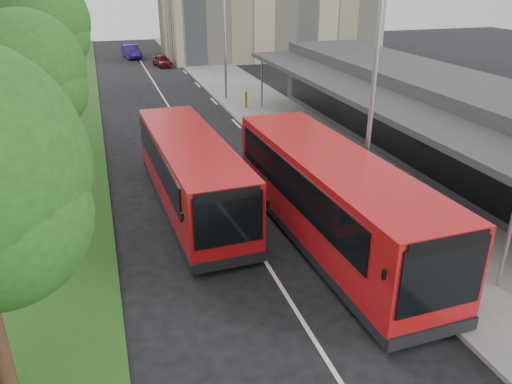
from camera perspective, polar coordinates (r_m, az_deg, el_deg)
The scene contains 16 objects.
ground at distance 15.62m, azimuth 1.62°, elevation -8.82°, with size 120.00×120.00×0.00m, color black.
pavement at distance 35.04m, azimuth 0.30°, elevation 10.02°, with size 5.00×80.00×0.15m, color slate.
grass_verge at distance 33.59m, azimuth -21.55°, elevation 7.71°, with size 5.00×80.00×0.10m, color #254B18.
lane_centre_line at distance 29.01m, azimuth -8.08°, elevation 6.70°, with size 0.12×70.00×0.01m, color silver.
kerb_dashes at distance 33.42m, azimuth -3.65°, elevation 9.17°, with size 0.12×56.00×0.01m.
station_building at distance 26.25m, azimuth 18.88°, elevation 8.47°, with size 7.70×26.00×4.00m.
tree_mid at distance 21.96m, azimuth -24.66°, elevation 11.92°, with size 4.53×4.53×7.26m.
tree_far at distance 33.71m, azimuth -22.91°, elevation 16.97°, with size 5.24×5.24×8.42m.
lamp_post_near at distance 17.13m, azimuth 12.93°, elevation 10.73°, with size 1.44×0.28×8.00m.
lamp_post_far at distance 35.64m, azimuth -3.75°, elevation 17.79°, with size 1.44×0.28×8.00m.
bus_main at distance 16.48m, azimuth 8.65°, elevation -0.94°, with size 3.18×11.08×3.11m.
bus_second at distance 19.06m, azimuth -7.44°, elevation 2.12°, with size 2.96×10.04×2.81m.
litter_bin at distance 24.87m, azimuth 5.88°, elevation 5.23°, with size 0.45×0.45×0.81m, color #3A2117.
bollard at distance 33.74m, azimuth -1.14°, elevation 10.51°, with size 0.17×0.17×1.04m, color yellow.
car_near at distance 51.01m, azimuth -10.67°, elevation 14.52°, with size 1.28×3.18×1.08m, color #540C15.
car_far at distance 56.97m, azimuth -14.05°, elevation 15.31°, with size 1.42×4.08×1.34m, color navy.
Camera 1 is at (-4.35, -12.42, 8.42)m, focal length 35.00 mm.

